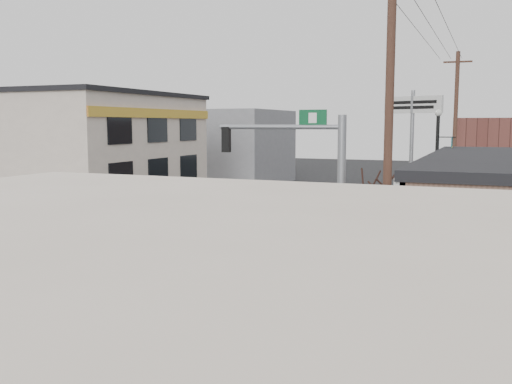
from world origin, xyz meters
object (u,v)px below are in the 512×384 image
at_px(traffic_signal_pole, 320,184).
at_px(utility_pole_near, 389,125).
at_px(utility_pole_far, 455,129).
at_px(lamp_post, 438,166).
at_px(guide_sign, 425,212).
at_px(dance_center_sign, 412,124).
at_px(bare_tree, 385,180).
at_px(fire_hydrant, 426,269).

distance_m(traffic_signal_pole, utility_pole_near, 2.65).
distance_m(traffic_signal_pole, utility_pole_far, 19.79).
xyz_separation_m(lamp_post, utility_pole_near, (-0.76, -8.15, 1.75)).
xyz_separation_m(guide_sign, dance_center_sign, (-1.64, 8.83, 3.17)).
bearing_deg(utility_pole_far, guide_sign, -93.89).
bearing_deg(dance_center_sign, utility_pole_near, -63.87).
bearing_deg(bare_tree, dance_center_sign, 94.05).
relative_size(traffic_signal_pole, fire_hydrant, 7.75).
bearing_deg(fire_hydrant, guide_sign, 98.15).
bearing_deg(utility_pole_near, guide_sign, 74.57).
height_order(dance_center_sign, utility_pole_near, utility_pole_near).
distance_m(lamp_post, utility_pole_far, 10.95).
bearing_deg(guide_sign, bare_tree, -108.98).
xyz_separation_m(bare_tree, utility_pole_near, (0.00, 0.39, 1.58)).
bearing_deg(bare_tree, utility_pole_far, 87.69).
bearing_deg(traffic_signal_pole, dance_center_sign, 85.14).
height_order(traffic_signal_pole, bare_tree, traffic_signal_pole).
relative_size(traffic_signal_pole, lamp_post, 0.97).
xyz_separation_m(guide_sign, bare_tree, (-0.70, -4.41, 1.53)).
bearing_deg(fire_hydrant, traffic_signal_pole, -139.50).
height_order(dance_center_sign, bare_tree, dance_center_sign).
height_order(lamp_post, utility_pole_near, utility_pole_near).
height_order(guide_sign, fire_hydrant, guide_sign).
height_order(bare_tree, utility_pole_near, utility_pole_near).
xyz_separation_m(fire_hydrant, lamp_post, (-0.24, 6.22, 2.91)).
distance_m(traffic_signal_pole, lamp_post, 9.10).
relative_size(traffic_signal_pole, guide_sign, 1.83).
relative_size(traffic_signal_pole, dance_center_sign, 0.81).
height_order(lamp_post, bare_tree, lamp_post).
distance_m(fire_hydrant, bare_tree, 3.98).
relative_size(traffic_signal_pole, utility_pole_far, 0.59).
xyz_separation_m(traffic_signal_pole, lamp_post, (2.66, 8.70, 0.01)).
bearing_deg(fire_hydrant, lamp_post, 92.20).
height_order(fire_hydrant, dance_center_sign, dance_center_sign).
bearing_deg(fire_hydrant, utility_pole_far, 90.74).
bearing_deg(lamp_post, fire_hydrant, -107.87).
distance_m(traffic_signal_pole, guide_sign, 5.43).
distance_m(lamp_post, utility_pole_near, 8.37).
xyz_separation_m(bare_tree, utility_pole_far, (0.78, 19.39, 1.31)).
relative_size(guide_sign, dance_center_sign, 0.44).
distance_m(traffic_signal_pole, fire_hydrant, 4.79).
bearing_deg(dance_center_sign, fire_hydrant, -57.99).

